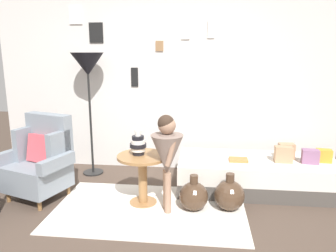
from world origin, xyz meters
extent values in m
plane|color=#4C3D33|center=(0.00, 0.00, 0.00)|extent=(12.00, 12.00, 0.00)
cube|color=silver|center=(0.00, 1.95, 1.30)|extent=(4.80, 0.10, 2.60)
cube|color=olive|center=(-0.07, 1.90, 1.76)|extent=(0.11, 0.02, 0.14)
cube|color=#B0B0AE|center=(-0.07, 1.89, 1.76)|extent=(0.08, 0.01, 0.11)
cube|color=white|center=(0.63, 1.90, 1.97)|extent=(0.09, 0.02, 0.22)
cube|color=#62625E|center=(0.63, 1.89, 1.97)|extent=(0.07, 0.01, 0.17)
cube|color=black|center=(-0.96, 1.90, 1.94)|extent=(0.20, 0.02, 0.27)
cube|color=silver|center=(-0.96, 1.89, 1.94)|extent=(0.15, 0.01, 0.21)
cube|color=white|center=(-1.24, 1.90, 2.17)|extent=(0.18, 0.02, 0.23)
cube|color=silver|center=(-1.24, 1.89, 2.17)|extent=(0.14, 0.01, 0.18)
cube|color=white|center=(0.28, 1.90, 1.92)|extent=(0.11, 0.02, 0.14)
cube|color=silver|center=(0.28, 1.89, 1.92)|extent=(0.09, 0.01, 0.11)
cube|color=black|center=(-0.43, 1.90, 1.33)|extent=(0.10, 0.02, 0.27)
cube|color=#B5B5AD|center=(-0.43, 1.89, 1.33)|extent=(0.08, 0.01, 0.21)
cube|color=silver|center=(-0.01, 0.55, 0.01)|extent=(2.07, 1.26, 0.01)
cylinder|color=olive|center=(-1.65, 0.56, 0.06)|extent=(0.04, 0.04, 0.12)
cylinder|color=olive|center=(-1.19, 0.40, 0.06)|extent=(0.04, 0.04, 0.12)
cylinder|color=olive|center=(-1.50, 0.98, 0.06)|extent=(0.04, 0.04, 0.12)
cylinder|color=olive|center=(-1.05, 0.83, 0.06)|extent=(0.04, 0.04, 0.12)
cube|color=gray|center=(-1.35, 0.69, 0.27)|extent=(0.75, 0.72, 0.30)
cube|color=gray|center=(-1.27, 0.91, 0.70)|extent=(0.61, 0.33, 0.55)
cube|color=gray|center=(-1.56, 0.87, 0.61)|extent=(0.18, 0.32, 0.39)
cube|color=gray|center=(-1.07, 0.70, 0.61)|extent=(0.18, 0.32, 0.39)
cube|color=gray|center=(-1.66, 0.78, 0.49)|extent=(0.25, 0.51, 0.14)
cube|color=gray|center=(-1.04, 0.57, 0.49)|extent=(0.25, 0.51, 0.14)
cube|color=#D64C56|center=(-1.31, 0.79, 0.58)|extent=(0.39, 0.27, 0.33)
cube|color=#4C4742|center=(1.22, 1.21, 0.09)|extent=(1.90, 0.80, 0.18)
cube|color=silver|center=(1.22, 1.21, 0.29)|extent=(1.90, 0.80, 0.22)
cube|color=orange|center=(1.99, 1.21, 0.48)|extent=(0.18, 0.14, 0.15)
cube|color=gray|center=(1.81, 1.14, 0.48)|extent=(0.20, 0.14, 0.16)
cube|color=tan|center=(1.57, 1.29, 0.49)|extent=(0.19, 0.13, 0.19)
cube|color=tan|center=(1.51, 1.14, 0.49)|extent=(0.21, 0.13, 0.19)
cylinder|color=#9E7042|center=(-0.11, 0.70, 0.01)|extent=(0.31, 0.31, 0.02)
cylinder|color=#9E7042|center=(-0.11, 0.70, 0.28)|extent=(0.10, 0.10, 0.52)
cylinder|color=#9E7042|center=(-0.11, 0.70, 0.55)|extent=(0.56, 0.56, 0.03)
cylinder|color=black|center=(-0.16, 0.72, 0.59)|extent=(0.13, 0.13, 0.04)
cylinder|color=white|center=(-0.16, 0.72, 0.63)|extent=(0.16, 0.16, 0.04)
cylinder|color=black|center=(-0.16, 0.72, 0.68)|extent=(0.18, 0.18, 0.04)
cylinder|color=white|center=(-0.16, 0.72, 0.72)|extent=(0.16, 0.16, 0.04)
cylinder|color=black|center=(-0.16, 0.72, 0.76)|extent=(0.13, 0.13, 0.04)
cylinder|color=white|center=(-0.16, 0.72, 0.81)|extent=(0.06, 0.06, 0.06)
cylinder|color=black|center=(-0.99, 1.55, 0.01)|extent=(0.28, 0.28, 0.02)
cylinder|color=black|center=(-0.99, 1.55, 0.81)|extent=(0.03, 0.03, 1.58)
cone|color=black|center=(-0.99, 1.55, 1.52)|extent=(0.43, 0.43, 0.30)
cylinder|color=#A37A60|center=(0.20, 0.49, 0.23)|extent=(0.07, 0.07, 0.45)
cylinder|color=#A37A60|center=(0.17, 0.59, 0.23)|extent=(0.07, 0.07, 0.45)
cone|color=gray|center=(0.19, 0.54, 0.63)|extent=(0.34, 0.34, 0.43)
cylinder|color=gray|center=(0.19, 0.54, 0.78)|extent=(0.17, 0.17, 0.16)
cylinder|color=#A37A60|center=(0.24, 0.43, 0.70)|extent=(0.13, 0.08, 0.29)
cylinder|color=#A37A60|center=(0.17, 0.66, 0.70)|extent=(0.13, 0.08, 0.29)
sphere|color=#A37A60|center=(0.19, 0.54, 0.95)|extent=(0.18, 0.18, 0.18)
sphere|color=#38281E|center=(0.18, 0.54, 0.97)|extent=(0.17, 0.17, 0.17)
cube|color=#C1783D|center=(0.98, 1.12, 0.42)|extent=(0.22, 0.16, 0.03)
sphere|color=#473323|center=(0.47, 0.60, 0.16)|extent=(0.31, 0.31, 0.31)
cylinder|color=#473323|center=(0.47, 0.60, 0.35)|extent=(0.09, 0.09, 0.09)
sphere|color=#473323|center=(0.85, 0.65, 0.16)|extent=(0.33, 0.33, 0.33)
cylinder|color=#473323|center=(0.85, 0.65, 0.37)|extent=(0.09, 0.09, 0.09)
camera|label=1|loc=(0.56, -2.69, 1.69)|focal=35.02mm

